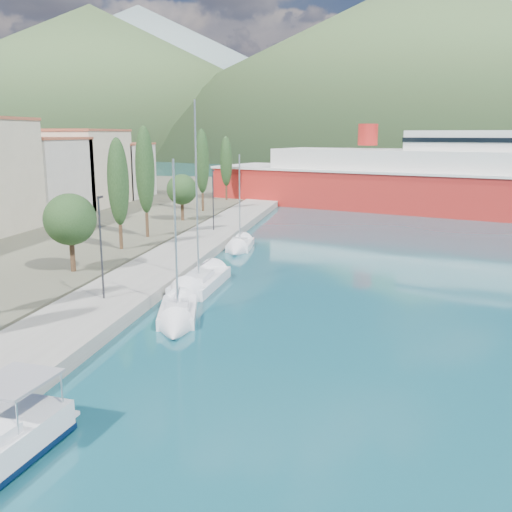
# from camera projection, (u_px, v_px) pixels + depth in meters

# --- Properties ---
(ground) EXTENTS (1400.00, 1400.00, 0.00)m
(ground) POSITION_uv_depth(u_px,v_px,m) (341.00, 178.00, 135.21)
(ground) COLOR #16505D
(quay) EXTENTS (5.00, 88.00, 0.80)m
(quay) POSITION_uv_depth(u_px,v_px,m) (176.00, 258.00, 46.56)
(quay) COLOR gray
(quay) RESTS_ON ground
(hills_far) EXTENTS (1480.00, 900.00, 180.00)m
(hills_far) POSITION_uv_depth(u_px,v_px,m) (505.00, 66.00, 572.03)
(hills_far) COLOR gray
(hills_far) RESTS_ON ground
(town_buildings) EXTENTS (9.20, 69.20, 11.30)m
(town_buildings) POSITION_uv_depth(u_px,v_px,m) (0.00, 180.00, 60.20)
(town_buildings) COLOR beige
(town_buildings) RESTS_ON land_strip
(tree_row) EXTENTS (3.67, 63.58, 10.50)m
(tree_row) POSITION_uv_depth(u_px,v_px,m) (135.00, 185.00, 51.27)
(tree_row) COLOR #47301E
(tree_row) RESTS_ON land_strip
(lamp_posts) EXTENTS (0.15, 46.20, 6.06)m
(lamp_posts) POSITION_uv_depth(u_px,v_px,m) (112.00, 240.00, 34.60)
(lamp_posts) COLOR #2D2D33
(lamp_posts) RESTS_ON quay
(sailboat_near) EXTENTS (3.74, 7.15, 9.85)m
(sailboat_near) POSITION_uv_depth(u_px,v_px,m) (176.00, 322.00, 31.30)
(sailboat_near) COLOR silver
(sailboat_near) RESTS_ON ground
(sailboat_mid) EXTENTS (2.72, 9.44, 13.49)m
(sailboat_mid) POSITION_uv_depth(u_px,v_px,m) (190.00, 291.00, 37.09)
(sailboat_mid) COLOR silver
(sailboat_mid) RESTS_ON ground
(sailboat_far) EXTENTS (2.49, 6.50, 9.36)m
(sailboat_far) POSITION_uv_depth(u_px,v_px,m) (238.00, 248.00, 51.29)
(sailboat_far) COLOR silver
(sailboat_far) RESTS_ON ground
(ferry) EXTENTS (63.17, 33.36, 12.38)m
(ferry) POSITION_uv_depth(u_px,v_px,m) (428.00, 183.00, 77.72)
(ferry) COLOR red
(ferry) RESTS_ON ground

